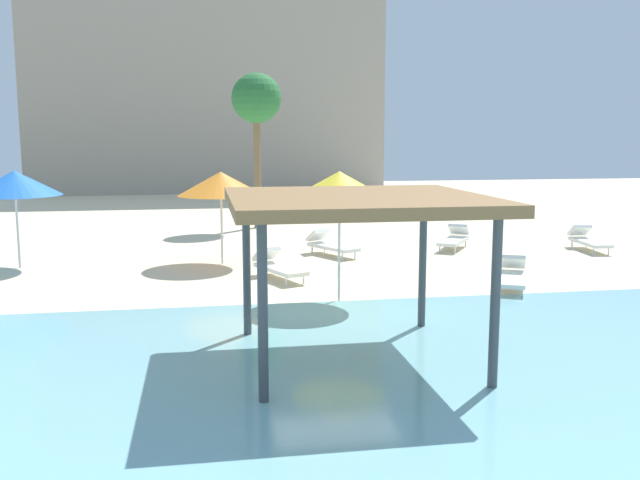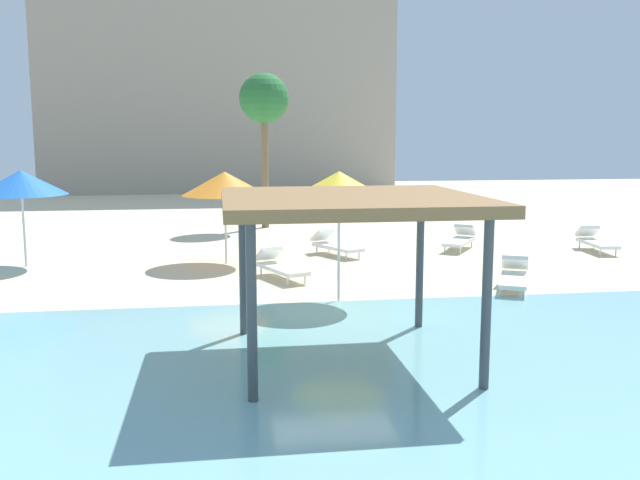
{
  "view_description": "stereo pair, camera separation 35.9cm",
  "coord_description": "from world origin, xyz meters",
  "px_view_note": "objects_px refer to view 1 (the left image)",
  "views": [
    {
      "loc": [
        -2.59,
        -12.8,
        3.57
      ],
      "look_at": [
        -0.07,
        2.0,
        1.3
      ],
      "focal_mm": 39.1,
      "sensor_mm": 36.0,
      "label": 1
    },
    {
      "loc": [
        -2.24,
        -12.86,
        3.57
      ],
      "look_at": [
        -0.07,
        2.0,
        1.3
      ],
      "focal_mm": 39.1,
      "sensor_mm": 36.0,
      "label": 2
    }
  ],
  "objects_px": {
    "beach_umbrella_orange_5": "(221,184)",
    "lounge_chair_1": "(277,266)",
    "palm_tree_1": "(256,102)",
    "lounge_chair_3": "(454,238)",
    "lounge_chair_2": "(588,240)",
    "beach_umbrella_blue_1": "(15,183)",
    "beach_umbrella_yellow_6": "(339,185)",
    "lounge_chair_5": "(330,244)",
    "shade_pavilion": "(357,206)",
    "lounge_chair_6": "(512,275)"
  },
  "relations": [
    {
      "from": "lounge_chair_1",
      "to": "palm_tree_1",
      "type": "xyz_separation_m",
      "value": [
        0.32,
        9.83,
        4.49
      ]
    },
    {
      "from": "beach_umbrella_blue_1",
      "to": "palm_tree_1",
      "type": "distance_m",
      "value": 10.4
    },
    {
      "from": "lounge_chair_2",
      "to": "lounge_chair_5",
      "type": "height_order",
      "value": "same"
    },
    {
      "from": "lounge_chair_1",
      "to": "beach_umbrella_yellow_6",
      "type": "bearing_deg",
      "value": -0.87
    },
    {
      "from": "beach_umbrella_blue_1",
      "to": "lounge_chair_5",
      "type": "relative_size",
      "value": 1.35
    },
    {
      "from": "beach_umbrella_orange_5",
      "to": "beach_umbrella_yellow_6",
      "type": "height_order",
      "value": "beach_umbrella_yellow_6"
    },
    {
      "from": "beach_umbrella_orange_5",
      "to": "lounge_chair_6",
      "type": "relative_size",
      "value": 1.31
    },
    {
      "from": "beach_umbrella_blue_1",
      "to": "lounge_chair_5",
      "type": "height_order",
      "value": "beach_umbrella_blue_1"
    },
    {
      "from": "shade_pavilion",
      "to": "lounge_chair_1",
      "type": "height_order",
      "value": "shade_pavilion"
    },
    {
      "from": "beach_umbrella_blue_1",
      "to": "palm_tree_1",
      "type": "bearing_deg",
      "value": 45.6
    },
    {
      "from": "shade_pavilion",
      "to": "beach_umbrella_yellow_6",
      "type": "height_order",
      "value": "beach_umbrella_yellow_6"
    },
    {
      "from": "beach_umbrella_blue_1",
      "to": "lounge_chair_3",
      "type": "height_order",
      "value": "beach_umbrella_blue_1"
    },
    {
      "from": "beach_umbrella_orange_5",
      "to": "lounge_chair_3",
      "type": "height_order",
      "value": "beach_umbrella_orange_5"
    },
    {
      "from": "beach_umbrella_yellow_6",
      "to": "beach_umbrella_blue_1",
      "type": "bearing_deg",
      "value": 145.91
    },
    {
      "from": "beach_umbrella_orange_5",
      "to": "lounge_chair_6",
      "type": "distance_m",
      "value": 8.14
    },
    {
      "from": "lounge_chair_1",
      "to": "lounge_chair_3",
      "type": "relative_size",
      "value": 1.04
    },
    {
      "from": "beach_umbrella_blue_1",
      "to": "beach_umbrella_orange_5",
      "type": "height_order",
      "value": "beach_umbrella_blue_1"
    },
    {
      "from": "beach_umbrella_yellow_6",
      "to": "lounge_chair_5",
      "type": "height_order",
      "value": "beach_umbrella_yellow_6"
    },
    {
      "from": "beach_umbrella_blue_1",
      "to": "lounge_chair_3",
      "type": "bearing_deg",
      "value": 4.66
    },
    {
      "from": "beach_umbrella_blue_1",
      "to": "lounge_chair_6",
      "type": "distance_m",
      "value": 13.07
    },
    {
      "from": "shade_pavilion",
      "to": "palm_tree_1",
      "type": "distance_m",
      "value": 16.57
    },
    {
      "from": "beach_umbrella_orange_5",
      "to": "lounge_chair_5",
      "type": "xyz_separation_m",
      "value": [
        3.22,
        0.88,
        -1.91
      ]
    },
    {
      "from": "lounge_chair_3",
      "to": "lounge_chair_6",
      "type": "distance_m",
      "value": 5.83
    },
    {
      "from": "palm_tree_1",
      "to": "lounge_chair_5",
      "type": "bearing_deg",
      "value": -76.5
    },
    {
      "from": "beach_umbrella_blue_1",
      "to": "lounge_chair_1",
      "type": "bearing_deg",
      "value": -21.22
    },
    {
      "from": "lounge_chair_2",
      "to": "beach_umbrella_orange_5",
      "type": "bearing_deg",
      "value": -83.01
    },
    {
      "from": "beach_umbrella_orange_5",
      "to": "lounge_chair_2",
      "type": "height_order",
      "value": "beach_umbrella_orange_5"
    },
    {
      "from": "beach_umbrella_orange_5",
      "to": "lounge_chair_5",
      "type": "relative_size",
      "value": 1.32
    },
    {
      "from": "beach_umbrella_yellow_6",
      "to": "palm_tree_1",
      "type": "bearing_deg",
      "value": 93.36
    },
    {
      "from": "beach_umbrella_yellow_6",
      "to": "palm_tree_1",
      "type": "relative_size",
      "value": 0.48
    },
    {
      "from": "shade_pavilion",
      "to": "lounge_chair_3",
      "type": "bearing_deg",
      "value": 61.81
    },
    {
      "from": "beach_umbrella_yellow_6",
      "to": "lounge_chair_5",
      "type": "xyz_separation_m",
      "value": [
        0.87,
        5.81,
        -2.19
      ]
    },
    {
      "from": "beach_umbrella_orange_5",
      "to": "lounge_chair_1",
      "type": "distance_m",
      "value": 3.24
    },
    {
      "from": "palm_tree_1",
      "to": "lounge_chair_2",
      "type": "bearing_deg",
      "value": -36.12
    },
    {
      "from": "lounge_chair_2",
      "to": "lounge_chair_3",
      "type": "distance_m",
      "value": 4.13
    },
    {
      "from": "lounge_chair_2",
      "to": "lounge_chair_3",
      "type": "bearing_deg",
      "value": -98.35
    },
    {
      "from": "beach_umbrella_blue_1",
      "to": "lounge_chair_5",
      "type": "xyz_separation_m",
      "value": [
        8.66,
        0.54,
        -1.97
      ]
    },
    {
      "from": "beach_umbrella_orange_5",
      "to": "beach_umbrella_yellow_6",
      "type": "distance_m",
      "value": 5.47
    },
    {
      "from": "lounge_chair_3",
      "to": "palm_tree_1",
      "type": "xyz_separation_m",
      "value": [
        -5.71,
        6.17,
        4.49
      ]
    },
    {
      "from": "beach_umbrella_blue_1",
      "to": "lounge_chair_2",
      "type": "relative_size",
      "value": 1.36
    },
    {
      "from": "beach_umbrella_yellow_6",
      "to": "lounge_chair_2",
      "type": "distance_m",
      "value": 10.71
    },
    {
      "from": "lounge_chair_5",
      "to": "lounge_chair_6",
      "type": "distance_m",
      "value": 6.26
    },
    {
      "from": "palm_tree_1",
      "to": "beach_umbrella_yellow_6",
      "type": "bearing_deg",
      "value": -86.64
    },
    {
      "from": "shade_pavilion",
      "to": "lounge_chair_6",
      "type": "xyz_separation_m",
      "value": [
        4.73,
        4.45,
        -2.14
      ]
    },
    {
      "from": "lounge_chair_2",
      "to": "lounge_chair_5",
      "type": "distance_m",
      "value": 8.15
    },
    {
      "from": "lounge_chair_1",
      "to": "beach_umbrella_blue_1",
      "type": "bearing_deg",
      "value": -133.7
    },
    {
      "from": "lounge_chair_6",
      "to": "lounge_chair_5",
      "type": "bearing_deg",
      "value": -122.03
    },
    {
      "from": "beach_umbrella_yellow_6",
      "to": "lounge_chair_3",
      "type": "distance_m",
      "value": 8.33
    },
    {
      "from": "shade_pavilion",
      "to": "lounge_chair_1",
      "type": "distance_m",
      "value": 6.94
    },
    {
      "from": "lounge_chair_2",
      "to": "lounge_chair_5",
      "type": "bearing_deg",
      "value": -88.31
    }
  ]
}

